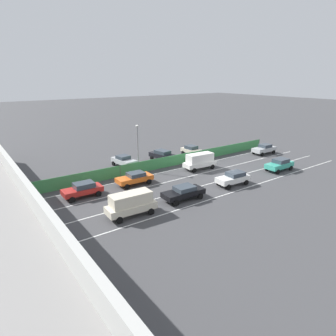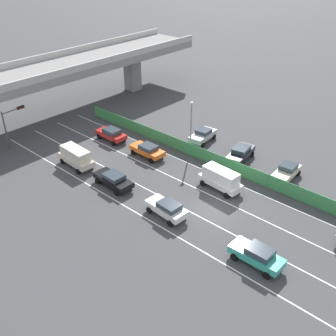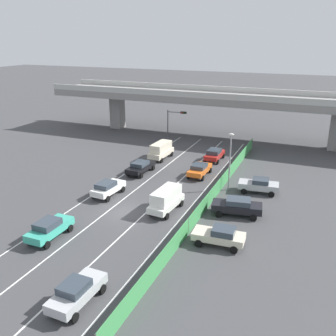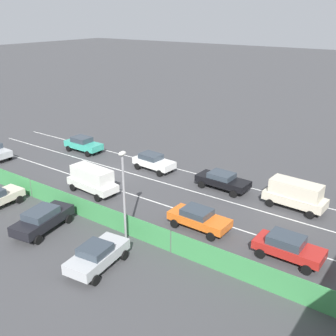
{
  "view_description": "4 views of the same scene",
  "coord_description": "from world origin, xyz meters",
  "px_view_note": "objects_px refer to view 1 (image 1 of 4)",
  "views": [
    {
      "loc": [
        -26.38,
        29.01,
        12.65
      ],
      "look_at": [
        1.34,
        8.97,
        1.98
      ],
      "focal_mm": 31.45,
      "sensor_mm": 36.0,
      "label": 1
    },
    {
      "loc": [
        -26.05,
        -17.28,
        23.2
      ],
      "look_at": [
        1.27,
        7.27,
        1.33
      ],
      "focal_mm": 42.31,
      "sensor_mm": 36.0,
      "label": 2
    },
    {
      "loc": [
        16.53,
        -28.92,
        16.27
      ],
      "look_at": [
        -0.37,
        11.46,
        0.82
      ],
      "focal_mm": 40.27,
      "sensor_mm": 36.0,
      "label": 3
    },
    {
      "loc": [
        25.21,
        25.46,
        14.59
      ],
      "look_at": [
        -0.88,
        6.73,
        2.01
      ],
      "focal_mm": 42.96,
      "sensor_mm": 36.0,
      "label": 4
    }
  ],
  "objects_px": {
    "car_van_white": "(200,160)",
    "car_sedan_red": "(83,189)",
    "car_sedan_white": "(233,178)",
    "parked_wagon_silver": "(124,160)",
    "car_sedan_silver": "(264,149)",
    "car_sedan_black": "(184,192)",
    "car_taxi_teal": "(280,164)",
    "car_van_cream": "(131,203)",
    "parked_sedan_cream": "(192,150)",
    "car_taxi_orange": "(135,178)",
    "street_lamp": "(138,143)",
    "traffic_cone": "(188,162)",
    "parked_sedan_dark": "(163,155)",
    "traffic_light": "(17,217)"
  },
  "relations": [
    {
      "from": "car_van_white",
      "to": "car_sedan_red",
      "type": "bearing_deg",
      "value": 90.24
    },
    {
      "from": "car_van_white",
      "to": "car_sedan_white",
      "type": "bearing_deg",
      "value": 172.0
    },
    {
      "from": "car_van_white",
      "to": "parked_wagon_silver",
      "type": "height_order",
      "value": "car_van_white"
    },
    {
      "from": "car_sedan_silver",
      "to": "car_sedan_red",
      "type": "height_order",
      "value": "car_sedan_silver"
    },
    {
      "from": "car_sedan_black",
      "to": "car_taxi_teal",
      "type": "bearing_deg",
      "value": -89.65
    },
    {
      "from": "car_van_white",
      "to": "car_van_cream",
      "type": "height_order",
      "value": "car_van_white"
    },
    {
      "from": "car_sedan_red",
      "to": "parked_wagon_silver",
      "type": "height_order",
      "value": "parked_wagon_silver"
    },
    {
      "from": "car_van_cream",
      "to": "parked_sedan_cream",
      "type": "relative_size",
      "value": 1.13
    },
    {
      "from": "car_taxi_orange",
      "to": "car_sedan_red",
      "type": "xyz_separation_m",
      "value": [
        -0.01,
        6.52,
        0.04
      ]
    },
    {
      "from": "car_sedan_silver",
      "to": "car_taxi_orange",
      "type": "bearing_deg",
      "value": 90.24
    },
    {
      "from": "car_sedan_red",
      "to": "street_lamp",
      "type": "distance_m",
      "value": 10.98
    },
    {
      "from": "car_van_white",
      "to": "street_lamp",
      "type": "distance_m",
      "value": 9.1
    },
    {
      "from": "car_sedan_silver",
      "to": "car_sedan_black",
      "type": "bearing_deg",
      "value": 107.12
    },
    {
      "from": "parked_sedan_cream",
      "to": "traffic_cone",
      "type": "relative_size",
      "value": 6.5
    },
    {
      "from": "car_van_white",
      "to": "traffic_cone",
      "type": "relative_size",
      "value": 7.33
    },
    {
      "from": "car_taxi_teal",
      "to": "parked_sedan_dark",
      "type": "bearing_deg",
      "value": 37.42
    },
    {
      "from": "parked_sedan_cream",
      "to": "parked_sedan_dark",
      "type": "height_order",
      "value": "parked_sedan_dark"
    },
    {
      "from": "car_sedan_black",
      "to": "car_sedan_red",
      "type": "bearing_deg",
      "value": 50.08
    },
    {
      "from": "car_sedan_red",
      "to": "car_sedan_black",
      "type": "bearing_deg",
      "value": -129.92
    },
    {
      "from": "parked_wagon_silver",
      "to": "traffic_light",
      "type": "xyz_separation_m",
      "value": [
        -16.63,
        16.76,
        2.63
      ]
    },
    {
      "from": "car_taxi_teal",
      "to": "parked_sedan_cream",
      "type": "bearing_deg",
      "value": 18.21
    },
    {
      "from": "parked_wagon_silver",
      "to": "car_van_white",
      "type": "bearing_deg",
      "value": -132.91
    },
    {
      "from": "street_lamp",
      "to": "car_sedan_black",
      "type": "bearing_deg",
      "value": 174.38
    },
    {
      "from": "parked_wagon_silver",
      "to": "street_lamp",
      "type": "relative_size",
      "value": 0.68
    },
    {
      "from": "car_van_white",
      "to": "car_sedan_white",
      "type": "height_order",
      "value": "car_van_white"
    },
    {
      "from": "car_taxi_orange",
      "to": "car_taxi_teal",
      "type": "distance_m",
      "value": 20.47
    },
    {
      "from": "car_taxi_orange",
      "to": "traffic_light",
      "type": "height_order",
      "value": "traffic_light"
    },
    {
      "from": "car_sedan_white",
      "to": "car_sedan_silver",
      "type": "relative_size",
      "value": 0.98
    },
    {
      "from": "parked_wagon_silver",
      "to": "car_sedan_black",
      "type": "bearing_deg",
      "value": 177.8
    },
    {
      "from": "car_van_cream",
      "to": "car_sedan_silver",
      "type": "height_order",
      "value": "car_van_cream"
    },
    {
      "from": "traffic_cone",
      "to": "car_taxi_orange",
      "type": "bearing_deg",
      "value": 104.9
    },
    {
      "from": "car_taxi_teal",
      "to": "car_sedan_red",
      "type": "height_order",
      "value": "car_taxi_teal"
    },
    {
      "from": "car_taxi_teal",
      "to": "car_taxi_orange",
      "type": "bearing_deg",
      "value": 70.07
    },
    {
      "from": "car_van_white",
      "to": "street_lamp",
      "type": "height_order",
      "value": "street_lamp"
    },
    {
      "from": "car_sedan_black",
      "to": "parked_wagon_silver",
      "type": "xyz_separation_m",
      "value": [
        14.68,
        -0.56,
        0.04
      ]
    },
    {
      "from": "parked_wagon_silver",
      "to": "street_lamp",
      "type": "height_order",
      "value": "street_lamp"
    },
    {
      "from": "car_sedan_red",
      "to": "parked_sedan_dark",
      "type": "bearing_deg",
      "value": -66.52
    },
    {
      "from": "car_sedan_white",
      "to": "parked_sedan_dark",
      "type": "relative_size",
      "value": 0.88
    },
    {
      "from": "car_van_white",
      "to": "parked_wagon_silver",
      "type": "bearing_deg",
      "value": 47.09
    },
    {
      "from": "parked_wagon_silver",
      "to": "parked_sedan_cream",
      "type": "bearing_deg",
      "value": -94.73
    },
    {
      "from": "car_sedan_white",
      "to": "parked_wagon_silver",
      "type": "distance_m",
      "value": 16.36
    },
    {
      "from": "parked_wagon_silver",
      "to": "traffic_cone",
      "type": "height_order",
      "value": "parked_wagon_silver"
    },
    {
      "from": "traffic_light",
      "to": "car_sedan_black",
      "type": "bearing_deg",
      "value": -83.12
    },
    {
      "from": "traffic_light",
      "to": "car_sedan_silver",
      "type": "bearing_deg",
      "value": -76.98
    },
    {
      "from": "car_van_white",
      "to": "parked_sedan_dark",
      "type": "relative_size",
      "value": 0.98
    },
    {
      "from": "car_van_cream",
      "to": "street_lamp",
      "type": "relative_size",
      "value": 0.75
    },
    {
      "from": "car_taxi_orange",
      "to": "car_sedan_red",
      "type": "bearing_deg",
      "value": 90.11
    },
    {
      "from": "car_van_cream",
      "to": "car_sedan_red",
      "type": "distance_m",
      "value": 7.41
    },
    {
      "from": "car_van_white",
      "to": "car_sedan_red",
      "type": "distance_m",
      "value": 17.13
    },
    {
      "from": "traffic_light",
      "to": "street_lamp",
      "type": "distance_m",
      "value": 21.92
    }
  ]
}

